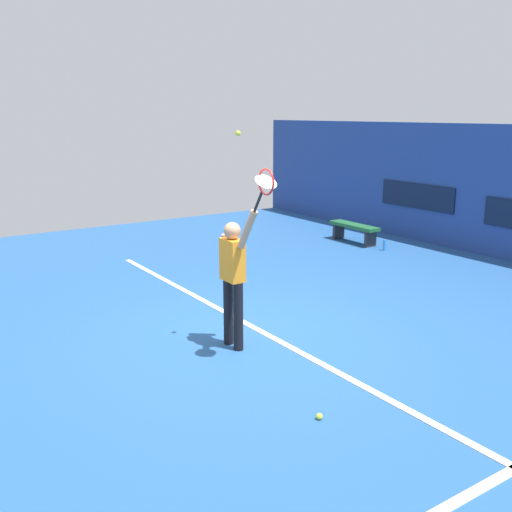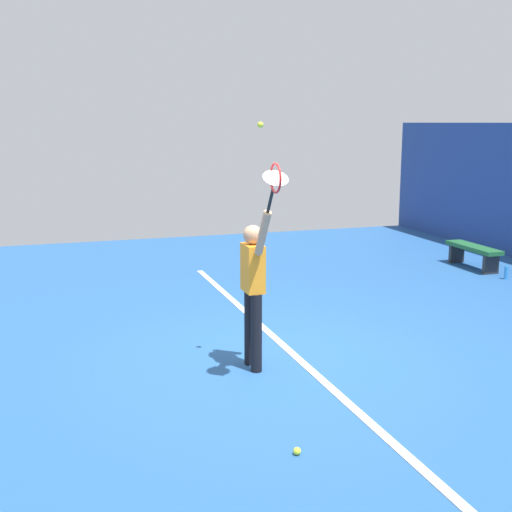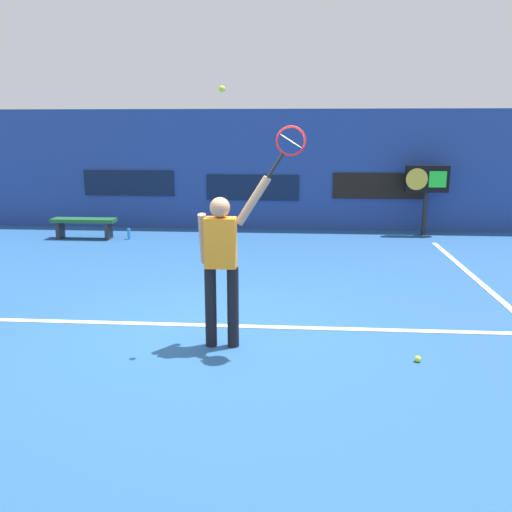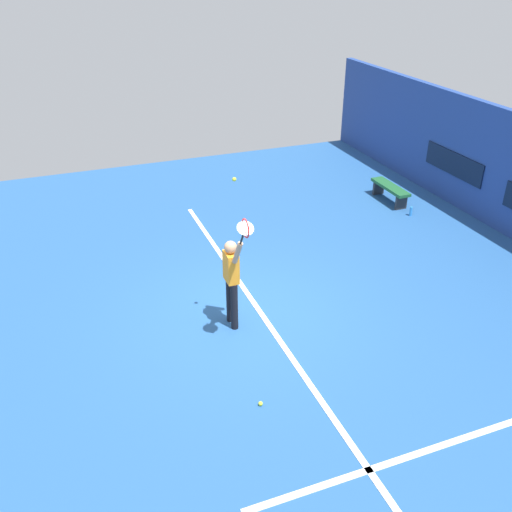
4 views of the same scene
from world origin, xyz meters
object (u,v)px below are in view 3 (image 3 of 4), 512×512
at_px(scoreboard_clock, 427,182).
at_px(court_bench, 84,223).
at_px(tennis_player, 222,259).
at_px(spare_ball, 418,359).
at_px(tennis_racket, 289,144).
at_px(tennis_ball, 222,89).
at_px(water_bottle, 129,234).

relative_size(scoreboard_clock, court_bench, 1.13).
distance_m(tennis_player, spare_ball, 2.34).
relative_size(tennis_player, scoreboard_clock, 1.22).
bearing_deg(tennis_racket, tennis_ball, 173.54).
height_order(tennis_ball, court_bench, tennis_ball).
bearing_deg(tennis_player, tennis_ball, 75.09).
distance_m(tennis_ball, court_bench, 7.34).
distance_m(water_bottle, spare_ball, 7.85).
height_order(tennis_racket, water_bottle, tennis_racket).
xyz_separation_m(scoreboard_clock, water_bottle, (-6.57, -0.97, -1.09)).
height_order(court_bench, water_bottle, court_bench).
bearing_deg(tennis_racket, tennis_player, 179.66).
relative_size(tennis_player, tennis_racket, 3.20).
xyz_separation_m(tennis_player, court_bench, (-3.86, 5.79, -0.67)).
distance_m(tennis_player, tennis_ball, 1.79).
bearing_deg(spare_ball, court_bench, 134.49).
xyz_separation_m(tennis_ball, spare_ball, (2.09, -0.36, -2.76)).
distance_m(tennis_player, scoreboard_clock, 7.72).
height_order(tennis_player, scoreboard_clock, tennis_player).
bearing_deg(tennis_ball, tennis_racket, -6.46).
xyz_separation_m(tennis_racket, scoreboard_clock, (2.99, 6.77, -1.03)).
relative_size(scoreboard_clock, water_bottle, 6.58).
distance_m(court_bench, spare_ball, 8.53).
bearing_deg(tennis_ball, court_bench, 124.16).
height_order(tennis_racket, tennis_ball, tennis_ball).
distance_m(tennis_player, tennis_racket, 1.43).
bearing_deg(water_bottle, tennis_ball, -63.28).
height_order(water_bottle, spare_ball, water_bottle).
xyz_separation_m(tennis_ball, water_bottle, (-2.88, 5.72, -2.68)).
distance_m(tennis_ball, water_bottle, 6.94).
relative_size(water_bottle, spare_ball, 3.53).
bearing_deg(tennis_ball, water_bottle, 116.72).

